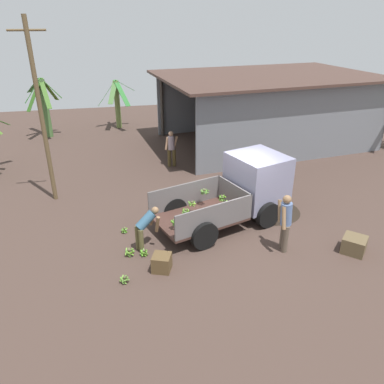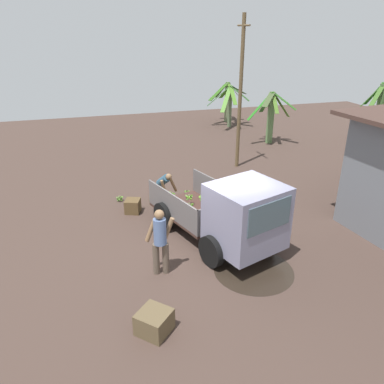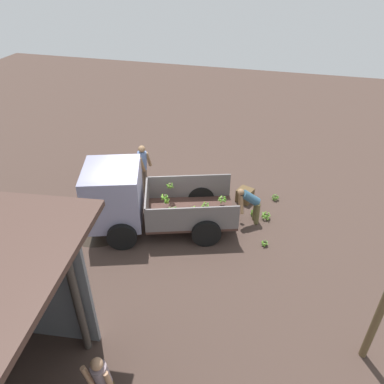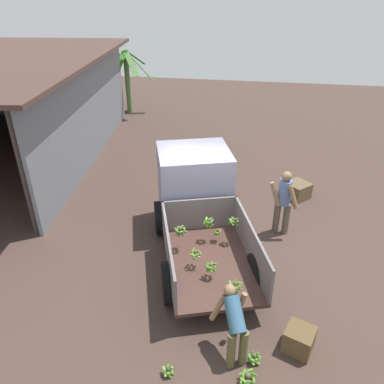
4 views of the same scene
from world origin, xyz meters
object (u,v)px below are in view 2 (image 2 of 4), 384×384
Objects in this scene: wooden_crate_1 at (154,322)px; wooden_crate_0 at (133,206)px; person_bystander_near_shed at (356,181)px; banana_bunch_on_ground_3 at (187,192)px; cargo_truck at (236,216)px; banana_bunch_on_ground_1 at (120,198)px; banana_bunch_on_ground_2 at (153,196)px; banana_bunch_on_ground_0 at (153,202)px; person_worker_loading at (163,185)px; utility_pole at (240,93)px; person_foreground_visitor at (160,239)px.

wooden_crate_0 is at bearing 176.48° from wooden_crate_1.
banana_bunch_on_ground_3 is at bearing 158.22° from person_bystander_near_shed.
cargo_truck is 5.02m from banana_bunch_on_ground_1.
wooden_crate_1 is at bearing -10.56° from banana_bunch_on_ground_2.
banana_bunch_on_ground_3 is (-0.48, 1.36, -0.01)m from banana_bunch_on_ground_0.
person_worker_loading is 5.93m from wooden_crate_1.
wooden_crate_1 reaches higher than banana_bunch_on_ground_1.
cargo_truck is 3.67m from person_worker_loading.
person_worker_loading is at bearing -53.24° from utility_pole.
wooden_crate_1 is at bearing -0.08° from banana_bunch_on_ground_1.
person_foreground_visitor is 1.39× the size of person_worker_loading.
banana_bunch_on_ground_1 is 1.24× the size of banana_bunch_on_ground_3.
banana_bunch_on_ground_1 is (2.22, -5.36, -3.06)m from utility_pole.
cargo_truck is at bearing 32.44° from banana_bunch_on_ground_1.
cargo_truck is at bearing -159.53° from person_bystander_near_shed.
person_bystander_near_shed is 8.15m from banana_bunch_on_ground_1.
banana_bunch_on_ground_1 is at bearing 16.03° from person_foreground_visitor.
person_bystander_near_shed is (1.79, 6.28, 0.14)m from person_worker_loading.
person_bystander_near_shed reaches higher than banana_bunch_on_ground_2.
cargo_truck is 2.14m from person_foreground_visitor.
utility_pole is 3.91× the size of person_bystander_near_shed.
person_bystander_near_shed is 3.35× the size of wooden_crate_0.
banana_bunch_on_ground_0 is at bearing 1.59° from person_foreground_visitor.
person_bystander_near_shed is 8.70m from wooden_crate_1.
utility_pole reaches higher than wooden_crate_0.
person_foreground_visitor is 3.59m from wooden_crate_0.
cargo_truck is at bearing 130.73° from wooden_crate_1.
wooden_crate_1 is (1.93, -0.55, -0.72)m from person_foreground_visitor.
utility_pole reaches higher than banana_bunch_on_ground_2.
wooden_crate_0 is at bearing 12.70° from person_foreground_visitor.
banana_bunch_on_ground_1 is at bearing -166.03° from cargo_truck.
wooden_crate_1 is at bearing -150.60° from person_bystander_near_shed.
banana_bunch_on_ground_2 is (-0.40, 0.09, 0.03)m from banana_bunch_on_ground_0.
banana_bunch_on_ground_3 is at bearing 164.64° from cargo_truck.
wooden_crate_1 is at bearing -31.81° from utility_pole.
utility_pole reaches higher than cargo_truck.
banana_bunch_on_ground_0 is at bearing -129.42° from person_worker_loading.
banana_bunch_on_ground_2 is 1.27m from banana_bunch_on_ground_3.
utility_pole is at bearing 123.24° from banana_bunch_on_ground_0.
cargo_truck is at bearing -71.23° from person_foreground_visitor.
person_worker_loading reaches higher than banana_bunch_on_ground_1.
banana_bunch_on_ground_1 is 0.44× the size of wooden_crate_1.
utility_pole is 6.56m from banana_bunch_on_ground_1.
person_foreground_visitor is 5.79× the size of banana_bunch_on_ground_2.
cargo_truck is 7.24m from utility_pole.
wooden_crate_0 is (0.29, -1.11, -0.51)m from person_worker_loading.
person_worker_loading is 0.84m from banana_bunch_on_ground_2.
utility_pole is at bearing -26.42° from person_foreground_visitor.
banana_bunch_on_ground_3 is (-0.08, 1.27, -0.04)m from banana_bunch_on_ground_2.
wooden_crate_1 is at bearing -10.40° from banana_bunch_on_ground_0.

